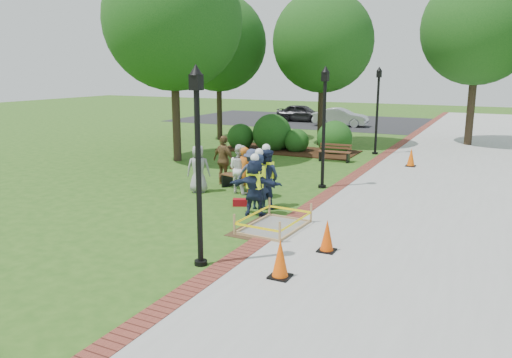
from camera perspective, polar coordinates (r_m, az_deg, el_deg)
The scene contains 34 objects.
ground at distance 14.08m, azimuth -4.01°, elevation -4.73°, with size 100.00×100.00×0.00m, color #285116.
sidewalk at distance 22.05m, azimuth 21.14°, elevation 0.80°, with size 6.00×60.00×0.02m, color #9E9E99.
brick_edging at distance 22.56m, azimuth 12.92°, elevation 1.59°, with size 0.50×60.00×0.03m, color maroon.
mulch_bed at distance 25.89m, azimuth 3.72°, elevation 3.28°, with size 7.00×3.00×0.05m, color #381E0F.
parking_lot at distance 39.40m, azimuth 16.38°, elevation 5.96°, with size 36.00×12.00×0.01m, color black.
wet_concrete_pad at distance 13.28m, azimuth 2.08°, elevation -4.72°, with size 1.82×2.39×0.55m.
bench_near at distance 17.52m, azimuth -1.76°, elevation -0.35°, with size 1.63×0.94×0.84m.
bench_far at distance 23.09m, azimuth 8.94°, elevation 2.61°, with size 1.50×0.58×0.80m.
cone_front at distance 10.20m, azimuth 2.78°, elevation -9.17°, with size 0.42×0.42×0.84m.
cone_back at distance 11.70m, azimuth 8.12°, elevation -6.52°, with size 0.40×0.40×0.78m.
cone_far at distance 22.58m, azimuth 17.30°, elevation 2.34°, with size 0.42×0.42×0.82m.
toolbox at distance 15.48m, azimuth -1.84°, elevation -2.68°, with size 0.44×0.24×0.22m, color maroon.
lamp_near at distance 10.38m, azimuth -6.65°, elevation 3.07°, with size 0.28×0.28×4.26m.
lamp_mid at distance 17.58m, azimuth 7.79°, elevation 6.90°, with size 0.28×0.28×4.26m.
lamp_far at distance 25.26m, azimuth 13.72°, elevation 8.34°, with size 0.28×0.28×4.26m.
tree_left at distance 23.13m, azimuth -9.48°, elevation 17.39°, with size 6.08×6.08×9.25m.
tree_back at distance 27.77m, azimuth 7.65°, elevation 15.27°, with size 5.39×5.39×8.25m.
tree_right at distance 30.07m, azimuth 24.05°, elevation 15.41°, with size 5.97×5.97×9.23m.
tree_far at distance 29.94m, azimuth -4.32°, elevation 15.22°, with size 5.55×5.55×8.38m.
shrub_a at distance 26.74m, azimuth -1.78°, elevation 3.55°, with size 1.41×1.41×1.41m, color #134012.
shrub_b at distance 26.20m, azimuth 1.83°, elevation 3.36°, with size 2.03×2.03×2.03m, color #134012.
shrub_c at distance 25.67m, azimuth 4.64°, elevation 3.14°, with size 1.26×1.26×1.26m, color #134012.
shrub_d at distance 25.47m, azimuth 8.91°, elevation 2.95°, with size 1.77×1.77×1.77m, color #134012.
shrub_e at distance 26.72m, azimuth 3.70°, elevation 3.52°, with size 0.96×0.96×0.96m, color #134012.
casual_person_a at distance 17.14m, azimuth -6.60°, elevation 1.17°, with size 0.62×0.54×1.64m.
casual_person_b at distance 16.67m, azimuth -1.24°, elevation 0.91°, with size 0.58×0.45×1.63m.
casual_person_c at distance 16.92m, azimuth -1.88°, elevation 1.17°, with size 0.61×0.47×1.68m.
casual_person_d at distance 18.15m, azimuth -3.69°, elevation 2.13°, with size 0.66×0.53×1.81m.
casual_person_e at distance 16.27m, azimuth -0.42°, elevation 0.61°, with size 0.53×0.35×1.62m.
hivis_worker_a at distance 14.29m, azimuth -0.14°, elevation -0.68°, with size 0.61×0.48×1.82m.
hivis_worker_b at distance 14.92m, azimuth 0.35°, elevation -0.04°, with size 0.61×0.46×1.86m.
hivis_worker_c at distance 15.15m, azimuth 1.16°, elevation 0.32°, with size 0.63×0.46×1.96m.
parked_car_a at distance 40.42m, azimuth 5.25°, elevation 6.56°, with size 4.60×2.00×1.50m, color black.
parked_car_b at distance 37.49m, azimuth 9.60°, elevation 5.97°, with size 4.40×1.91×1.43m, color #A8A9AD.
Camera 1 is at (6.86, -11.57, 4.17)m, focal length 35.00 mm.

